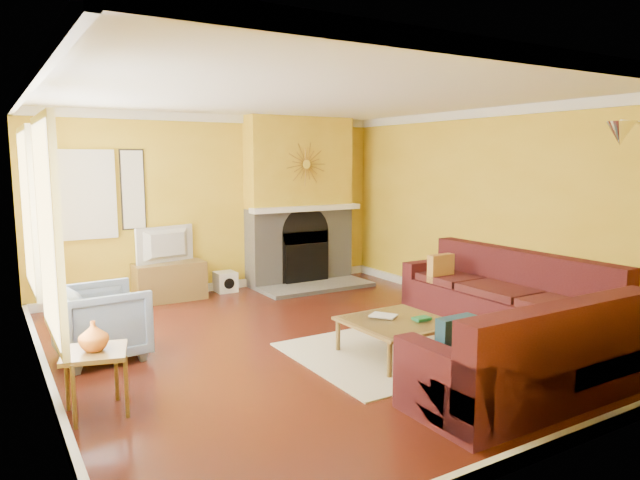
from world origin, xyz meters
TOP-DOWN VIEW (x-y plane):
  - floor at (0.00, 0.00)m, footprint 5.50×6.00m
  - ceiling at (0.00, 0.00)m, footprint 5.50×6.00m
  - wall_back at (0.00, 3.01)m, footprint 5.50×0.02m
  - wall_front at (0.00, -3.01)m, footprint 5.50×0.02m
  - wall_left at (-2.76, 0.00)m, footprint 0.02×6.00m
  - wall_right at (2.76, 0.00)m, footprint 0.02×6.00m
  - baseboard at (0.00, 0.00)m, footprint 5.50×6.00m
  - crown_molding at (0.00, 0.00)m, footprint 5.50×6.00m
  - window_left_near at (-2.72, 1.30)m, footprint 0.06×1.22m
  - window_left_far at (-2.72, -0.60)m, footprint 0.06×1.22m
  - window_back at (-1.90, 2.96)m, footprint 0.82×0.06m
  - wall_art at (-1.25, 2.97)m, footprint 0.34×0.04m
  - fireplace at (1.35, 2.80)m, footprint 1.80×0.40m
  - mantel at (1.35, 2.56)m, footprint 1.92×0.22m
  - hearth at (1.35, 2.25)m, footprint 1.80×0.70m
  - sunburst at (1.35, 2.57)m, footprint 0.70×0.04m
  - rug at (0.71, -0.75)m, footprint 2.40×1.80m
  - sectional_sofa at (1.21, -0.97)m, footprint 3.08×3.46m
  - coffee_table at (0.48, -0.86)m, footprint 1.01×1.01m
  - media_console at (-0.85, 2.72)m, footprint 1.00×0.45m
  - tv at (-0.85, 2.72)m, footprint 0.91×0.34m
  - subwoofer at (0.04, 2.81)m, footprint 0.31×0.31m
  - armchair at (-2.15, 0.65)m, footprint 0.90×0.87m
  - side_table at (-2.44, -0.68)m, footprint 0.58×0.58m
  - vase at (-2.44, -0.68)m, footprint 0.29×0.29m
  - book at (0.33, -0.76)m, footprint 0.31×0.33m

SIDE VIEW (x-z plane):
  - floor at x=0.00m, z-range -0.02..0.00m
  - rug at x=0.71m, z-range 0.00..0.02m
  - hearth at x=1.35m, z-range 0.00..0.06m
  - baseboard at x=0.00m, z-range 0.00..0.12m
  - subwoofer at x=0.04m, z-range 0.00..0.31m
  - coffee_table at x=0.48m, z-range 0.00..0.39m
  - side_table at x=-2.44m, z-range 0.00..0.53m
  - media_console at x=-0.85m, z-range 0.00..0.55m
  - armchair at x=-2.15m, z-range 0.00..0.76m
  - book at x=0.33m, z-range 0.39..0.41m
  - sectional_sofa at x=1.21m, z-range 0.00..0.90m
  - vase at x=-2.44m, z-range 0.53..0.77m
  - tv at x=-0.85m, z-range 0.55..1.07m
  - mantel at x=1.35m, z-range 1.21..1.29m
  - wall_back at x=0.00m, z-range 0.00..2.70m
  - wall_front at x=0.00m, z-range 0.00..2.70m
  - wall_left at x=-2.76m, z-range 0.00..2.70m
  - wall_right at x=2.76m, z-range 0.00..2.70m
  - fireplace at x=1.35m, z-range 0.00..2.70m
  - window_left_near at x=-2.72m, z-range 0.64..2.36m
  - window_left_far at x=-2.72m, z-range 0.64..2.36m
  - window_back at x=-1.90m, z-range 0.94..2.16m
  - wall_art at x=-1.25m, z-range 1.03..2.17m
  - sunburst at x=1.35m, z-range 1.60..2.30m
  - crown_molding at x=0.00m, z-range 2.58..2.70m
  - ceiling at x=0.00m, z-range 2.70..2.72m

